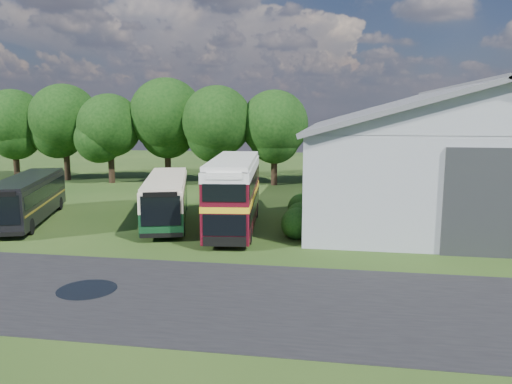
% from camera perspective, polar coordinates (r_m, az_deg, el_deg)
% --- Properties ---
extents(ground, '(120.00, 120.00, 0.00)m').
position_cam_1_polar(ground, '(21.96, -11.55, -8.44)').
color(ground, '#1B3611').
rests_on(ground, ground).
extents(asphalt_road, '(60.00, 8.00, 0.02)m').
position_cam_1_polar(asphalt_road, '(18.37, -5.99, -11.88)').
color(asphalt_road, black).
rests_on(asphalt_road, ground).
extents(puddle, '(2.20, 2.20, 0.01)m').
position_cam_1_polar(puddle, '(19.98, -18.76, -10.56)').
color(puddle, black).
rests_on(puddle, ground).
extents(storage_shed, '(18.80, 24.80, 8.15)m').
position_cam_1_polar(storage_shed, '(36.33, 21.13, 4.80)').
color(storage_shed, gray).
rests_on(storage_shed, ground).
extents(tree_far_left, '(6.12, 6.12, 8.64)m').
position_cam_1_polar(tree_far_left, '(53.21, -26.00, 7.23)').
color(tree_far_left, black).
rests_on(tree_far_left, ground).
extents(tree_left_a, '(6.46, 6.46, 9.12)m').
position_cam_1_polar(tree_left_a, '(50.92, -21.06, 7.84)').
color(tree_left_a, black).
rests_on(tree_left_a, ground).
extents(tree_left_b, '(5.78, 5.78, 8.16)m').
position_cam_1_polar(tree_left_b, '(47.71, -16.39, 7.28)').
color(tree_left_b, black).
rests_on(tree_left_b, ground).
extents(tree_mid, '(6.80, 6.80, 9.60)m').
position_cam_1_polar(tree_mid, '(46.98, -10.18, 8.62)').
color(tree_mid, black).
rests_on(tree_mid, ground).
extents(tree_right_a, '(6.26, 6.26, 8.83)m').
position_cam_1_polar(tree_right_a, '(44.59, -4.47, 8.07)').
color(tree_right_a, black).
rests_on(tree_right_a, ground).
extents(tree_right_b, '(5.98, 5.98, 8.45)m').
position_cam_1_polar(tree_right_b, '(44.47, 2.11, 7.77)').
color(tree_right_b, black).
rests_on(tree_right_b, ground).
extents(shrub_front, '(1.70, 1.70, 1.70)m').
position_cam_1_polar(shrub_front, '(26.42, 4.69, -5.24)').
color(shrub_front, '#194714').
rests_on(shrub_front, ground).
extents(shrub_mid, '(1.60, 1.60, 1.60)m').
position_cam_1_polar(shrub_mid, '(28.36, 5.02, -4.24)').
color(shrub_mid, '#194714').
rests_on(shrub_mid, ground).
extents(shrub_back, '(1.80, 1.80, 1.80)m').
position_cam_1_polar(shrub_back, '(30.30, 5.31, -3.36)').
color(shrub_back, '#194714').
rests_on(shrub_back, ground).
extents(bus_green_single, '(4.95, 10.15, 2.73)m').
position_cam_1_polar(bus_green_single, '(30.27, -10.19, -0.68)').
color(bus_green_single, black).
rests_on(bus_green_single, ground).
extents(bus_maroon_double, '(3.40, 9.58, 4.03)m').
position_cam_1_polar(bus_maroon_double, '(27.88, -2.54, -0.23)').
color(bus_maroon_double, black).
rests_on(bus_maroon_double, ground).
extents(bus_dark_single, '(5.23, 10.02, 2.70)m').
position_cam_1_polar(bus_dark_single, '(32.88, -24.62, -0.62)').
color(bus_dark_single, black).
rests_on(bus_dark_single, ground).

